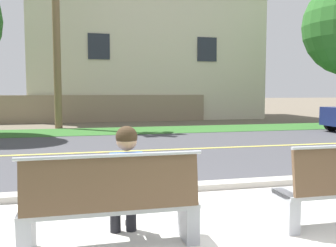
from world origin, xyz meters
The scene contains 10 objects.
ground_plane centered at (0.00, 8.00, 0.00)m, with size 140.00×140.00×0.00m, color #665B4C.
sidewalk_pavement centered at (0.00, 0.40, 0.01)m, with size 44.00×3.60×0.01m, color beige.
curb_edge centered at (0.00, 2.35, 0.06)m, with size 44.00×0.30×0.11m, color #ADA89E.
street_asphalt centered at (0.00, 6.50, 0.00)m, with size 52.00×8.00×0.01m, color #424247.
road_centre_line centered at (0.00, 6.50, 0.01)m, with size 48.00×0.14×0.01m, color #E0CC4C.
far_verge_grass centered at (0.00, 11.67, 0.01)m, with size 48.00×2.80×0.02m, color #2D6026.
bench_left centered at (-1.40, 0.36, 0.45)m, with size 1.78×0.48×1.01m.
seated_person_blue centered at (-1.24, 0.53, 0.68)m, with size 0.52×0.68×1.25m.
garden_wall centered at (-1.54, 16.29, 0.70)m, with size 13.00×0.36×1.40m, color gray.
house_across_street centered at (2.27, 19.49, 3.87)m, with size 13.97×6.91×7.64m.
Camera 1 is at (-1.71, -3.33, 1.60)m, focal length 39.97 mm.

